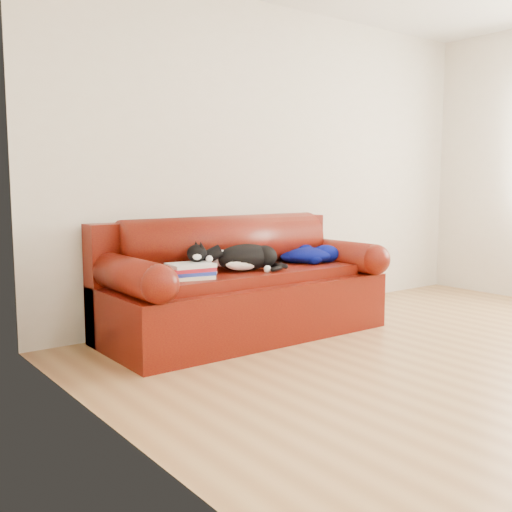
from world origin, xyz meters
The scene contains 7 objects.
ground centered at (0.00, 0.00, 0.00)m, with size 4.50×4.50×0.00m, color olive.
room_shell centered at (0.12, 0.02, 1.67)m, with size 4.52×4.02×2.61m.
sofa_base centered at (-0.76, 1.49, 0.24)m, with size 2.10×0.90×0.50m.
sofa_back centered at (-0.76, 1.74, 0.54)m, with size 2.10×1.01×0.88m.
book_stack centered at (-1.31, 1.36, 0.55)m, with size 0.36×0.31×0.10m.
cat centered at (-0.82, 1.40, 0.59)m, with size 0.63×0.41×0.24m.
blanket centered at (-0.13, 1.48, 0.56)m, with size 0.46×0.39×0.14m.
Camera 1 is at (-3.32, -2.04, 1.14)m, focal length 42.00 mm.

